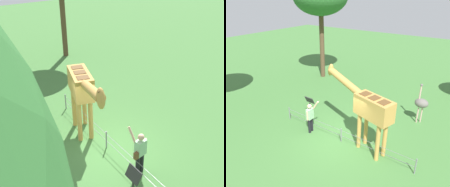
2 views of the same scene
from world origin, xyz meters
TOP-DOWN VIEW (x-y plane):
  - ground_plane at (0.00, 0.00)m, footprint 60.00×60.00m
  - giraffe at (-1.11, -0.19)m, footprint 3.95×1.56m
  - visitor at (1.73, 0.33)m, footprint 0.57×0.58m
  - info_sign at (2.65, -0.65)m, footprint 0.56×0.21m
  - wire_fence at (0.00, 0.13)m, footprint 7.05×0.05m

SIDE VIEW (x-z plane):
  - ground_plane at x=0.00m, z-range 0.00..0.00m
  - wire_fence at x=0.00m, z-range 0.03..0.78m
  - visitor at x=1.73m, z-range 0.02..1.78m
  - info_sign at x=2.65m, z-range 0.29..1.61m
  - giraffe at x=-1.11m, z-range 0.43..3.84m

